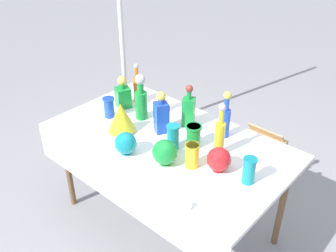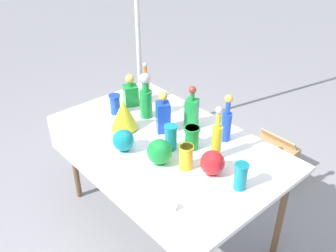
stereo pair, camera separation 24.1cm
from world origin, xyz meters
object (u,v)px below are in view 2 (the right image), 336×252
at_px(slender_vase_1, 115,103).
at_px(round_bowl_1, 212,163).
at_px(square_decanter_0, 192,111).
at_px(tall_bottle_1, 146,98).
at_px(tall_bottle_3, 227,121).
at_px(square_decanter_2, 163,114).
at_px(cardboard_box_behind_left, 269,159).
at_px(square_decanter_1, 131,92).
at_px(round_bowl_0, 159,152).
at_px(tall_bottle_2, 146,85).
at_px(slender_vase_0, 241,175).
at_px(slender_vase_3, 186,156).
at_px(fluted_vase_0, 124,114).
at_px(round_bowl_2, 123,140).
at_px(canopy_pole, 138,33).
at_px(slender_vase_4, 171,137).
at_px(slender_vase_2, 192,137).
at_px(tall_bottle_0, 217,138).

height_order(slender_vase_1, round_bowl_1, round_bowl_1).
bearing_deg(round_bowl_1, square_decanter_0, 148.30).
relative_size(tall_bottle_1, tall_bottle_3, 1.03).
height_order(square_decanter_0, square_decanter_2, square_decanter_0).
relative_size(slender_vase_1, cardboard_box_behind_left, 0.38).
height_order(square_decanter_1, round_bowl_0, square_decanter_1).
distance_m(tall_bottle_2, slender_vase_0, 1.19).
height_order(tall_bottle_3, slender_vase_3, tall_bottle_3).
bearing_deg(tall_bottle_3, round_bowl_1, -60.80).
bearing_deg(tall_bottle_1, fluted_vase_0, -82.38).
distance_m(round_bowl_2, canopy_pole, 1.40).
height_order(tall_bottle_3, slender_vase_0, tall_bottle_3).
bearing_deg(slender_vase_4, round_bowl_0, -66.08).
bearing_deg(tall_bottle_1, slender_vase_0, -6.46).
bearing_deg(round_bowl_0, slender_vase_1, 167.56).
relative_size(tall_bottle_2, cardboard_box_behind_left, 0.78).
relative_size(slender_vase_0, slender_vase_3, 1.05).
distance_m(tall_bottle_2, slender_vase_4, 0.71).
xyz_separation_m(square_decanter_1, slender_vase_0, (1.17, -0.14, -0.02)).
relative_size(square_decanter_1, slender_vase_1, 1.68).
bearing_deg(slender_vase_4, slender_vase_3, -17.33).
xyz_separation_m(tall_bottle_1, slender_vase_0, (0.95, -0.11, -0.06)).
bearing_deg(round_bowl_1, square_decanter_1, 170.84).
height_order(square_decanter_1, slender_vase_3, square_decanter_1).
height_order(slender_vase_2, round_bowl_0, round_bowl_0).
bearing_deg(round_bowl_1, round_bowl_2, -155.15).
height_order(slender_vase_0, round_bowl_0, slender_vase_0).
bearing_deg(round_bowl_2, cardboard_box_behind_left, 80.95).
bearing_deg(square_decanter_2, fluted_vase_0, -138.27).
distance_m(tall_bottle_3, square_decanter_2, 0.42).
xyz_separation_m(slender_vase_0, canopy_pole, (-1.73, 0.65, 0.22)).
relative_size(tall_bottle_3, slender_vase_1, 2.21).
distance_m(cardboard_box_behind_left, canopy_pole, 1.63).
xyz_separation_m(tall_bottle_0, canopy_pole, (-1.45, 0.54, 0.17)).
bearing_deg(tall_bottle_2, canopy_pole, 146.66).
bearing_deg(slender_vase_2, slender_vase_1, -171.20).
distance_m(tall_bottle_1, fluted_vase_0, 0.22).
distance_m(square_decanter_1, round_bowl_1, 1.00).
height_order(square_decanter_1, slender_vase_4, square_decanter_1).
distance_m(tall_bottle_2, slender_vase_1, 0.32).
relative_size(square_decanter_0, round_bowl_1, 2.03).
relative_size(tall_bottle_0, square_decanter_2, 1.18).
distance_m(tall_bottle_1, tall_bottle_2, 0.28).
relative_size(fluted_vase_0, cardboard_box_behind_left, 0.54).
height_order(tall_bottle_0, slender_vase_3, tall_bottle_0).
xyz_separation_m(tall_bottle_2, round_bowl_0, (0.70, -0.46, -0.04)).
relative_size(slender_vase_1, fluted_vase_0, 0.70).
distance_m(tall_bottle_2, round_bowl_2, 0.71).
bearing_deg(canopy_pole, tall_bottle_1, -34.78).
bearing_deg(tall_bottle_0, tall_bottle_3, 115.06).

